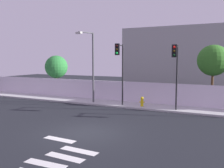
{
  "coord_description": "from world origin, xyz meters",
  "views": [
    {
      "loc": [
        6.88,
        -11.08,
        4.0
      ],
      "look_at": [
        -1.47,
        6.5,
        2.01
      ],
      "focal_mm": 38.97,
      "sensor_mm": 36.0,
      "label": 1
    }
  ],
  "objects_px": {
    "street_lamp_curbside": "(91,61)",
    "roadside_tree_leftmost": "(56,67)",
    "traffic_light_center": "(176,63)",
    "roadside_tree_midleft": "(213,61)",
    "traffic_light_left": "(120,61)",
    "fire_hydrant": "(142,101)"
  },
  "relations": [
    {
      "from": "street_lamp_curbside",
      "to": "roadside_tree_leftmost",
      "type": "bearing_deg",
      "value": 152.31
    },
    {
      "from": "traffic_light_center",
      "to": "roadside_tree_midleft",
      "type": "distance_m",
      "value": 4.63
    },
    {
      "from": "traffic_light_left",
      "to": "fire_hydrant",
      "type": "bearing_deg",
      "value": 27.11
    },
    {
      "from": "fire_hydrant",
      "to": "street_lamp_curbside",
      "type": "bearing_deg",
      "value": -176.83
    },
    {
      "from": "street_lamp_curbside",
      "to": "fire_hydrant",
      "type": "distance_m",
      "value": 5.69
    },
    {
      "from": "fire_hydrant",
      "to": "roadside_tree_leftmost",
      "type": "bearing_deg",
      "value": 164.21
    },
    {
      "from": "fire_hydrant",
      "to": "roadside_tree_midleft",
      "type": "xyz_separation_m",
      "value": [
        5.11,
        3.15,
        3.31
      ]
    },
    {
      "from": "traffic_light_left",
      "to": "street_lamp_curbside",
      "type": "relative_size",
      "value": 0.82
    },
    {
      "from": "traffic_light_center",
      "to": "roadside_tree_midleft",
      "type": "bearing_deg",
      "value": 59.83
    },
    {
      "from": "traffic_light_center",
      "to": "street_lamp_curbside",
      "type": "xyz_separation_m",
      "value": [
        -7.44,
        0.58,
        0.13
      ]
    },
    {
      "from": "fire_hydrant",
      "to": "roadside_tree_midleft",
      "type": "relative_size",
      "value": 0.15
    },
    {
      "from": "traffic_light_left",
      "to": "street_lamp_curbside",
      "type": "distance_m",
      "value": 3.07
    },
    {
      "from": "traffic_light_left",
      "to": "street_lamp_curbside",
      "type": "xyz_separation_m",
      "value": [
        -3.02,
        0.58,
        0.0
      ]
    },
    {
      "from": "roadside_tree_leftmost",
      "to": "roadside_tree_midleft",
      "type": "relative_size",
      "value": 0.85
    },
    {
      "from": "roadside_tree_midleft",
      "to": "traffic_light_left",
      "type": "bearing_deg",
      "value": -149.38
    },
    {
      "from": "roadside_tree_leftmost",
      "to": "fire_hydrant",
      "type": "bearing_deg",
      "value": -15.79
    },
    {
      "from": "traffic_light_left",
      "to": "fire_hydrant",
      "type": "distance_m",
      "value": 3.74
    },
    {
      "from": "traffic_light_left",
      "to": "fire_hydrant",
      "type": "height_order",
      "value": "traffic_light_left"
    },
    {
      "from": "traffic_light_center",
      "to": "roadside_tree_midleft",
      "type": "xyz_separation_m",
      "value": [
        2.32,
        4.0,
        0.19
      ]
    },
    {
      "from": "traffic_light_center",
      "to": "street_lamp_curbside",
      "type": "bearing_deg",
      "value": 175.51
    },
    {
      "from": "traffic_light_center",
      "to": "roadside_tree_leftmost",
      "type": "height_order",
      "value": "traffic_light_center"
    },
    {
      "from": "street_lamp_curbside",
      "to": "roadside_tree_leftmost",
      "type": "distance_m",
      "value": 7.38
    }
  ]
}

